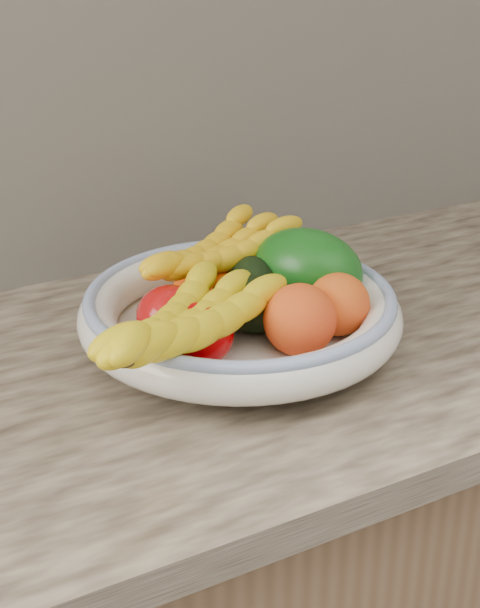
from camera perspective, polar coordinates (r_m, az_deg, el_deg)
name	(u,v)px	position (r m, az deg, el deg)	size (l,w,h in m)	color
kitchen_counter	(232,605)	(1.32, -0.56, -19.63)	(2.44, 0.66, 1.40)	brown
fruit_bowl	(240,313)	(1.02, 0.00, -0.59)	(0.39, 0.39, 0.08)	silver
clementine_back_left	(193,290)	(1.07, -3.21, 0.94)	(0.05, 0.05, 0.05)	#FF5005
clementine_back_right	(214,272)	(1.13, -1.75, 2.14)	(0.05, 0.05, 0.05)	#DD6504
clementine_back_mid	(220,291)	(1.07, -1.39, 0.90)	(0.05, 0.05, 0.05)	#F65305
tomato_left	(170,315)	(0.99, -4.74, -0.77)	(0.08, 0.08, 0.07)	#AD0B0C
tomato_near_left	(198,334)	(0.94, -2.82, -2.06)	(0.08, 0.08, 0.07)	#BA0004
avocado_center	(248,303)	(1.01, 0.56, 0.04)	(0.07, 0.10, 0.07)	black
avocado_right	(252,282)	(1.07, 0.84, 1.46)	(0.06, 0.09, 0.06)	black
green_mango	(306,270)	(1.08, 4.49, 2.32)	(0.10, 0.15, 0.11)	#0E4C0F
peach_front	(300,320)	(0.96, 4.05, -1.07)	(0.08, 0.08, 0.08)	orange
peach_right	(338,304)	(1.00, 6.63, -0.02)	(0.08, 0.08, 0.08)	orange
banana_bunch_back	(215,259)	(1.08, -1.67, 3.07)	(0.28, 0.11, 0.08)	yellow
banana_bunch_front	(185,331)	(0.90, -3.75, -1.81)	(0.31, 0.12, 0.09)	yellow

